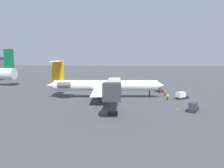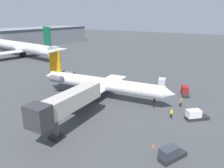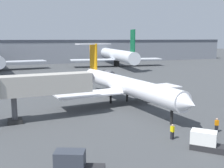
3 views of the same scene
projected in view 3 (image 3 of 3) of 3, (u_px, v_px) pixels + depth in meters
ground_plane at (122, 106)px, 43.89m from camera, size 400.00×400.00×0.10m
regional_jet at (122, 84)px, 44.69m from camera, size 22.69×31.46×9.79m
jet_bridge at (29, 86)px, 34.91m from camera, size 14.59×3.87×6.41m
ground_crew_marshaller at (217, 125)px, 31.26m from camera, size 0.45×0.35×1.69m
ground_crew_loader at (172, 132)px, 29.08m from camera, size 0.33×0.44×1.69m
baggage_tug_trailing at (74, 164)px, 21.67m from camera, size 4.23×2.88×1.90m
baggage_tug_spare at (207, 142)px, 26.25m from camera, size 3.80×3.84×1.90m
traffic_cone_near at (83, 153)px, 24.93m from camera, size 0.36×0.36×0.55m
terminal_building at (47, 51)px, 126.45m from camera, size 176.76×24.67×10.29m
parked_airliner_west_mid at (117, 55)px, 104.73m from camera, size 36.09×42.64×13.59m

